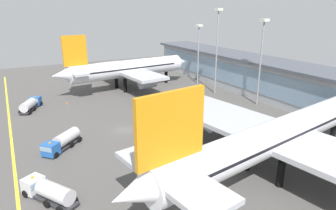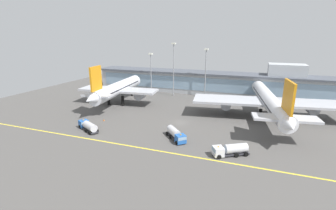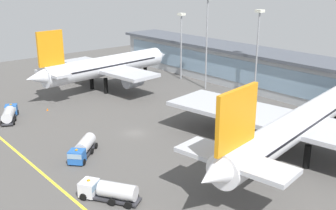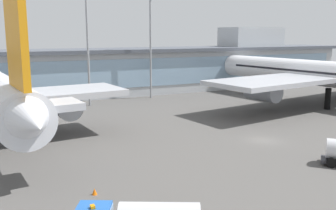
{
  "view_description": "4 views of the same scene",
  "coord_description": "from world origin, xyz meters",
  "views": [
    {
      "loc": [
        57.43,
        -20.51,
        25.5
      ],
      "look_at": [
        5.0,
        8.08,
        5.95
      ],
      "focal_mm": 31.88,
      "sensor_mm": 36.0,
      "label": 1
    },
    {
      "loc": [
        22.73,
        -73.53,
        28.13
      ],
      "look_at": [
        -7.0,
        6.94,
        3.66
      ],
      "focal_mm": 25.72,
      "sensor_mm": 36.0,
      "label": 2
    },
    {
      "loc": [
        63.03,
        -44.8,
        30.98
      ],
      "look_at": [
        3.7,
        5.76,
        5.79
      ],
      "focal_mm": 43.12,
      "sensor_mm": 36.0,
      "label": 3
    },
    {
      "loc": [
        -33.5,
        -39.34,
        14.28
      ],
      "look_at": [
        -7.42,
        14.41,
        3.07
      ],
      "focal_mm": 40.68,
      "sensor_mm": 36.0,
      "label": 4
    }
  ],
  "objects": [
    {
      "name": "service_truck_far",
      "position": [
        -24.91,
        -16.54,
        1.51
      ],
      "size": [
        9.15,
        6.31,
        2.9
      ],
      "rotation": [
        0.0,
        0.0,
        2.67
      ],
      "color": "black",
      "rests_on": "ground"
    },
    {
      "name": "fuel_tanker_truck",
      "position": [
        3.07,
        -13.71,
        1.51
      ],
      "size": [
        7.88,
        8.32,
        2.9
      ],
      "rotation": [
        0.0,
        0.0,
        5.45
      ],
      "color": "black",
      "rests_on": "ground"
    },
    {
      "name": "apron_light_mast_centre",
      "position": [
        0.1,
        38.74,
        15.02
      ],
      "size": [
        1.8,
        1.8,
        22.83
      ],
      "color": "gray",
      "rests_on": "ground"
    },
    {
      "name": "apron_light_mast_east",
      "position": [
        -27.56,
        37.68,
        13.53
      ],
      "size": [
        1.8,
        1.8,
        20.19
      ],
      "color": "gray",
      "rests_on": "ground"
    },
    {
      "name": "baggage_tug_near",
      "position": [
        18.34,
        -18.19,
        1.51
      ],
      "size": [
        8.99,
        6.78,
        2.9
      ],
      "rotation": [
        0.0,
        0.0,
        3.69
      ],
      "color": "black",
      "rests_on": "ground"
    },
    {
      "name": "safety_cone",
      "position": [
        -25.4,
        -7.46,
        0.29
      ],
      "size": [
        0.47,
        0.47,
        0.59
      ],
      "primitive_type": "cone",
      "color": "orange",
      "rests_on": "ground"
    },
    {
      "name": "taxiway_centreline_stripe",
      "position": [
        0.0,
        -22.0,
        0.01
      ],
      "size": [
        144.0,
        0.5,
        0.01
      ],
      "primitive_type": "cube",
      "color": "yellow",
      "rests_on": "ground"
    },
    {
      "name": "airliner_near_right",
      "position": [
        27.81,
        15.66,
        6.24
      ],
      "size": [
        53.98,
        59.15,
        17.16
      ],
      "rotation": [
        0.0,
        0.0,
        1.72
      ],
      "color": "black",
      "rests_on": "ground"
    },
    {
      "name": "airliner_near_left",
      "position": [
        -32.35,
        13.69,
        6.62
      ],
      "size": [
        34.39,
        47.67,
        18.09
      ],
      "rotation": [
        0.0,
        0.0,
        1.67
      ],
      "color": "black",
      "rests_on": "ground"
    },
    {
      "name": "apron_light_mast_west",
      "position": [
        -14.72,
        35.5,
        16.42
      ],
      "size": [
        1.8,
        1.8,
        25.37
      ],
      "color": "gray",
      "rests_on": "ground"
    },
    {
      "name": "terminal_building",
      "position": [
        2.04,
        47.26,
        5.91
      ],
      "size": [
        121.83,
        14.0,
        16.02
      ],
      "color": "#ADB2B7",
      "rests_on": "ground"
    },
    {
      "name": "ground_plane",
      "position": [
        0.0,
        0.0,
        0.0
      ],
      "size": [
        180.0,
        180.0,
        0.0
      ],
      "primitive_type": "plane",
      "color": "#514F4C"
    }
  ]
}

